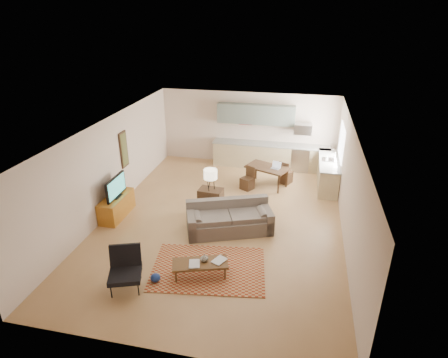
% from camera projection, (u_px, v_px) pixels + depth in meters
% --- Properties ---
extents(room, '(9.00, 9.00, 9.00)m').
position_uv_depth(room, '(222.00, 177.00, 9.90)').
color(room, '#A37748').
rests_on(room, ground).
extents(kitchen_counter_back, '(4.26, 0.64, 0.92)m').
position_uv_depth(kitchen_counter_back, '(270.00, 156.00, 13.81)').
color(kitchen_counter_back, tan).
rests_on(kitchen_counter_back, ground).
extents(kitchen_counter_right, '(0.64, 2.26, 0.92)m').
position_uv_depth(kitchen_counter_right, '(328.00, 173.00, 12.37)').
color(kitchen_counter_right, tan).
rests_on(kitchen_counter_right, ground).
extents(kitchen_range, '(0.62, 0.62, 0.90)m').
position_uv_depth(kitchen_range, '(300.00, 158.00, 13.60)').
color(kitchen_range, '#A5A8AD').
rests_on(kitchen_range, ground).
extents(kitchen_microwave, '(0.62, 0.40, 0.35)m').
position_uv_depth(kitchen_microwave, '(303.00, 129.00, 13.16)').
color(kitchen_microwave, '#A5A8AD').
rests_on(kitchen_microwave, room).
extents(upper_cabinets, '(2.80, 0.34, 0.70)m').
position_uv_depth(upper_cabinets, '(256.00, 114.00, 13.44)').
color(upper_cabinets, slate).
rests_on(upper_cabinets, room).
extents(window_right, '(0.02, 1.40, 1.05)m').
position_uv_depth(window_right, '(341.00, 142.00, 11.86)').
color(window_right, white).
rests_on(window_right, room).
extents(wall_art_left, '(0.06, 0.42, 1.10)m').
position_uv_depth(wall_art_left, '(124.00, 149.00, 11.24)').
color(wall_art_left, olive).
rests_on(wall_art_left, room).
extents(triptych, '(1.70, 0.04, 0.50)m').
position_uv_depth(triptych, '(245.00, 118.00, 13.73)').
color(triptych, beige).
rests_on(triptych, room).
extents(rug, '(2.75, 2.09, 0.02)m').
position_uv_depth(rug, '(208.00, 268.00, 8.52)').
color(rug, maroon).
rests_on(rug, floor).
extents(sofa, '(2.52, 1.77, 0.80)m').
position_uv_depth(sofa, '(229.00, 218.00, 9.81)').
color(sofa, '#5F554C').
rests_on(sofa, floor).
extents(coffee_table, '(1.31, 0.84, 0.37)m').
position_uv_depth(coffee_table, '(200.00, 269.00, 8.22)').
color(coffee_table, '#482C13').
rests_on(coffee_table, floor).
extents(book_a, '(0.39, 0.43, 0.03)m').
position_uv_depth(book_a, '(189.00, 264.00, 8.07)').
color(book_a, maroon).
rests_on(book_a, coffee_table).
extents(book_b, '(0.49, 0.50, 0.02)m').
position_uv_depth(book_b, '(215.00, 258.00, 8.26)').
color(book_b, navy).
rests_on(book_b, coffee_table).
extents(vase, '(0.19, 0.19, 0.17)m').
position_uv_depth(vase, '(204.00, 258.00, 8.16)').
color(vase, black).
rests_on(vase, coffee_table).
extents(armchair, '(0.98, 0.98, 0.87)m').
position_uv_depth(armchair, '(125.00, 271.00, 7.77)').
color(armchair, black).
rests_on(armchair, floor).
extents(tv_credenza, '(0.51, 1.32, 0.61)m').
position_uv_depth(tv_credenza, '(117.00, 206.00, 10.59)').
color(tv_credenza, '#965817').
rests_on(tv_credenza, floor).
extents(tv, '(0.10, 1.01, 0.61)m').
position_uv_depth(tv, '(116.00, 187.00, 10.33)').
color(tv, black).
rests_on(tv, tv_credenza).
extents(console_table, '(0.71, 0.51, 0.78)m').
position_uv_depth(console_table, '(211.00, 202.00, 10.67)').
color(console_table, '#342114').
rests_on(console_table, floor).
extents(table_lamp, '(0.46, 0.46, 0.62)m').
position_uv_depth(table_lamp, '(211.00, 179.00, 10.38)').
color(table_lamp, beige).
rests_on(table_lamp, console_table).
extents(dining_table, '(1.54, 1.23, 0.68)m').
position_uv_depth(dining_table, '(267.00, 176.00, 12.40)').
color(dining_table, '#342114').
rests_on(dining_table, floor).
extents(dining_chair_near, '(0.50, 0.51, 0.76)m').
position_uv_depth(dining_chair_near, '(247.00, 178.00, 12.16)').
color(dining_chair_near, '#342114').
rests_on(dining_chair_near, floor).
extents(dining_chair_far, '(0.51, 0.52, 0.79)m').
position_uv_depth(dining_chair_far, '(286.00, 172.00, 12.60)').
color(dining_chair_far, '#342114').
rests_on(dining_chair_far, floor).
extents(laptop, '(0.34, 0.30, 0.22)m').
position_uv_depth(laptop, '(276.00, 165.00, 12.09)').
color(laptop, '#A5A8AD').
rests_on(laptop, dining_table).
extents(soap_bottle, '(0.11, 0.11, 0.19)m').
position_uv_depth(soap_bottle, '(327.00, 158.00, 12.04)').
color(soap_bottle, beige).
rests_on(soap_bottle, kitchen_counter_right).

